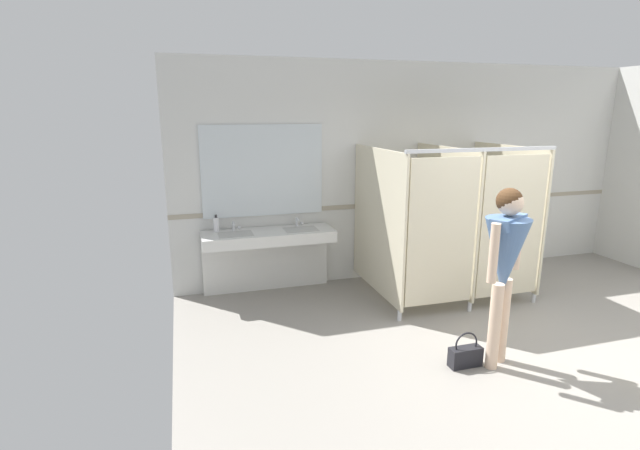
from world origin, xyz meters
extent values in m
cube|color=gray|center=(0.00, 0.00, -0.05)|extent=(7.11, 5.94, 0.10)
cube|color=silver|center=(0.00, 2.73, 1.50)|extent=(7.11, 0.12, 2.99)
cube|color=#9E937F|center=(0.00, 2.66, 1.05)|extent=(7.11, 0.01, 0.06)
cube|color=silver|center=(-2.34, 2.38, 0.79)|extent=(1.67, 0.53, 0.14)
cube|color=silver|center=(-2.34, 2.61, 0.36)|extent=(1.67, 0.08, 0.72)
cube|color=#ADADA8|center=(-2.76, 2.35, 0.81)|extent=(0.42, 0.29, 0.11)
cylinder|color=silver|center=(-2.76, 2.56, 0.91)|extent=(0.04, 0.04, 0.11)
cylinder|color=silver|center=(-2.76, 2.50, 0.96)|extent=(0.03, 0.11, 0.03)
sphere|color=silver|center=(-2.69, 2.57, 0.89)|extent=(0.04, 0.04, 0.04)
cube|color=#ADADA8|center=(-1.93, 2.35, 0.81)|extent=(0.42, 0.29, 0.11)
cylinder|color=silver|center=(-1.93, 2.56, 0.91)|extent=(0.04, 0.04, 0.11)
cylinder|color=silver|center=(-1.93, 2.50, 0.96)|extent=(0.03, 0.11, 0.03)
sphere|color=silver|center=(-1.86, 2.57, 0.89)|extent=(0.04, 0.04, 0.04)
cube|color=silver|center=(-2.34, 2.66, 1.59)|extent=(1.57, 0.02, 1.17)
cube|color=beige|center=(-1.06, 1.89, 1.01)|extent=(0.03, 1.52, 1.79)
cylinder|color=silver|center=(-1.06, 1.19, 0.06)|extent=(0.05, 0.05, 0.12)
cube|color=beige|center=(-0.14, 1.89, 1.01)|extent=(0.03, 1.52, 1.79)
cylinder|color=silver|center=(-0.14, 1.19, 0.06)|extent=(0.05, 0.05, 0.12)
cube|color=beige|center=(0.78, 1.89, 1.01)|extent=(0.03, 1.52, 1.79)
cylinder|color=silver|center=(0.78, 1.19, 0.06)|extent=(0.05, 0.05, 0.12)
cube|color=beige|center=(-0.60, 1.16, 1.01)|extent=(0.84, 0.04, 1.69)
cube|color=beige|center=(0.32, 1.16, 1.01)|extent=(0.84, 0.03, 1.69)
cube|color=#B7BABF|center=(-0.14, 1.16, 1.93)|extent=(1.91, 0.04, 0.04)
cylinder|color=beige|center=(-0.53, 0.11, 0.42)|extent=(0.11, 0.11, 0.83)
cylinder|color=beige|center=(-0.69, 0.02, 0.42)|extent=(0.11, 0.11, 0.83)
cone|color=#4C6B99|center=(-0.61, 0.07, 1.06)|extent=(0.55, 0.55, 0.71)
cube|color=#4C6B99|center=(-0.61, 0.07, 1.39)|extent=(0.47, 0.36, 0.10)
cylinder|color=beige|center=(-0.39, 0.19, 1.15)|extent=(0.08, 0.08, 0.53)
cylinder|color=beige|center=(-0.83, -0.06, 1.15)|extent=(0.08, 0.08, 0.53)
sphere|color=beige|center=(-0.61, 0.07, 1.56)|extent=(0.22, 0.22, 0.22)
sphere|color=#472D19|center=(-0.62, 0.07, 1.58)|extent=(0.23, 0.23, 0.23)
cube|color=black|center=(-0.91, 0.11, 0.09)|extent=(0.31, 0.12, 0.19)
torus|color=black|center=(-0.91, 0.11, 0.23)|extent=(0.23, 0.02, 0.23)
cylinder|color=white|center=(-2.97, 2.54, 0.95)|extent=(0.07, 0.07, 0.18)
cylinder|color=black|center=(-2.97, 2.54, 1.06)|extent=(0.03, 0.03, 0.04)
camera|label=1|loc=(-3.36, -3.34, 2.35)|focal=26.45mm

